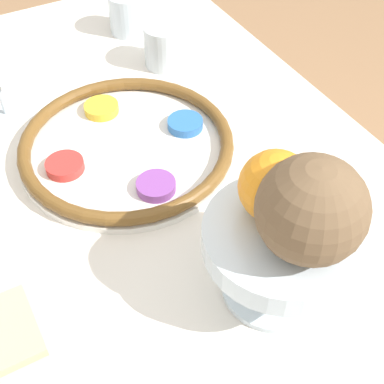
{
  "coord_description": "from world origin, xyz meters",
  "views": [
    {
      "loc": [
        0.47,
        -0.11,
        1.25
      ],
      "look_at": [
        0.04,
        0.12,
        0.74
      ],
      "focal_mm": 50.0,
      "sensor_mm": 36.0,
      "label": 1
    }
  ],
  "objects_px": {
    "seder_plate": "(127,145)",
    "coconut": "(312,210)",
    "fruit_stand": "(281,246)",
    "cup_near": "(165,46)",
    "cup_mid": "(128,13)",
    "orange_fruit": "(275,186)"
  },
  "relations": [
    {
      "from": "seder_plate",
      "to": "coconut",
      "type": "distance_m",
      "value": 0.37
    },
    {
      "from": "coconut",
      "to": "seder_plate",
      "type": "bearing_deg",
      "value": -169.89
    },
    {
      "from": "fruit_stand",
      "to": "coconut",
      "type": "relative_size",
      "value": 1.58
    },
    {
      "from": "cup_near",
      "to": "cup_mid",
      "type": "bearing_deg",
      "value": -176.15
    },
    {
      "from": "coconut",
      "to": "cup_near",
      "type": "distance_m",
      "value": 0.54
    },
    {
      "from": "seder_plate",
      "to": "cup_near",
      "type": "bearing_deg",
      "value": 139.62
    },
    {
      "from": "orange_fruit",
      "to": "cup_near",
      "type": "xyz_separation_m",
      "value": [
        -0.47,
        0.1,
        -0.11
      ]
    },
    {
      "from": "seder_plate",
      "to": "fruit_stand",
      "type": "distance_m",
      "value": 0.32
    },
    {
      "from": "seder_plate",
      "to": "fruit_stand",
      "type": "height_order",
      "value": "fruit_stand"
    },
    {
      "from": "seder_plate",
      "to": "cup_near",
      "type": "relative_size",
      "value": 4.25
    },
    {
      "from": "seder_plate",
      "to": "orange_fruit",
      "type": "xyz_separation_m",
      "value": [
        0.28,
        0.06,
        0.13
      ]
    },
    {
      "from": "orange_fruit",
      "to": "cup_mid",
      "type": "relative_size",
      "value": 1.05
    },
    {
      "from": "seder_plate",
      "to": "coconut",
      "type": "bearing_deg",
      "value": 10.11
    },
    {
      "from": "fruit_stand",
      "to": "orange_fruit",
      "type": "xyz_separation_m",
      "value": [
        -0.03,
        0.0,
        0.07
      ]
    },
    {
      "from": "coconut",
      "to": "cup_near",
      "type": "xyz_separation_m",
      "value": [
        -0.52,
        0.1,
        -0.13
      ]
    },
    {
      "from": "fruit_stand",
      "to": "seder_plate",
      "type": "bearing_deg",
      "value": -169.78
    },
    {
      "from": "fruit_stand",
      "to": "cup_near",
      "type": "height_order",
      "value": "fruit_stand"
    },
    {
      "from": "orange_fruit",
      "to": "cup_mid",
      "type": "height_order",
      "value": "orange_fruit"
    },
    {
      "from": "cup_near",
      "to": "cup_mid",
      "type": "height_order",
      "value": "same"
    },
    {
      "from": "seder_plate",
      "to": "orange_fruit",
      "type": "height_order",
      "value": "orange_fruit"
    },
    {
      "from": "fruit_stand",
      "to": "cup_near",
      "type": "relative_size",
      "value": 2.33
    },
    {
      "from": "seder_plate",
      "to": "cup_near",
      "type": "height_order",
      "value": "cup_near"
    }
  ]
}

